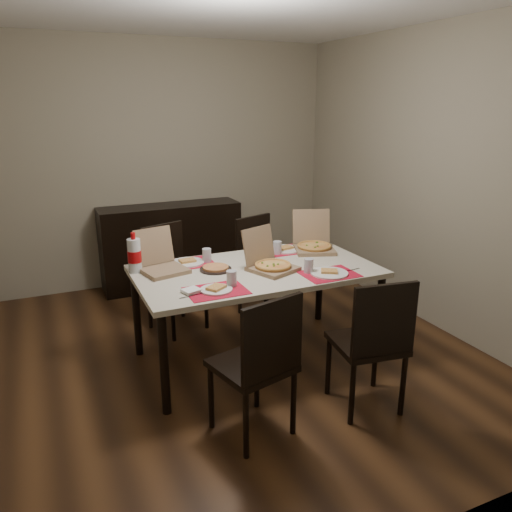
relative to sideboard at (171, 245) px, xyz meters
name	(u,v)px	position (x,y,z in m)	size (l,w,h in m)	color
ground	(231,355)	(0.00, -1.78, -0.46)	(3.80, 4.00, 0.02)	#482B16
room_walls	(208,132)	(0.00, -1.35, 1.28)	(3.84, 4.02, 2.62)	gray
sideboard	(171,245)	(0.00, 0.00, 0.00)	(1.50, 0.40, 0.90)	black
dining_table	(256,277)	(0.16, -1.91, 0.23)	(1.80, 1.00, 0.75)	beige
chair_near_left	(259,361)	(-0.22, -2.82, 0.06)	(0.51, 0.51, 0.93)	black
chair_near_right	(373,340)	(0.55, -2.86, 0.06)	(0.47, 0.47, 0.93)	black
chair_far_left	(171,272)	(-0.28, -1.06, 0.06)	(0.54, 0.54, 0.93)	black
chair_far_right	(261,261)	(0.58, -1.09, 0.06)	(0.53, 0.53, 0.93)	black
setting_near_left	(218,287)	(-0.25, -2.21, 0.32)	(0.47, 0.30, 0.11)	red
setting_near_right	(324,271)	(0.57, -2.23, 0.32)	(0.48, 0.30, 0.11)	red
setting_far_left	(190,261)	(-0.26, -1.59, 0.32)	(0.46, 0.30, 0.11)	red
setting_far_right	(283,249)	(0.56, -1.59, 0.32)	(0.50, 0.30, 0.11)	red
napkin_loose	(270,266)	(0.28, -1.93, 0.31)	(0.12, 0.11, 0.02)	white
pizza_box_center	(270,263)	(0.25, -1.98, 0.35)	(0.41, 0.43, 0.31)	#81664A
pizza_box_right	(314,244)	(0.81, -1.67, 0.35)	(0.42, 0.44, 0.32)	#81664A
pizza_box_left	(161,264)	(-0.50, -1.67, 0.36)	(0.37, 0.39, 0.30)	#81664A
faina_plate	(216,268)	(-0.13, -1.82, 0.31)	(0.24, 0.24, 0.03)	black
dip_bowl	(261,259)	(0.28, -1.75, 0.31)	(0.12, 0.12, 0.03)	white
soda_bottle	(134,256)	(-0.69, -1.62, 0.43)	(0.10, 0.10, 0.30)	silver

